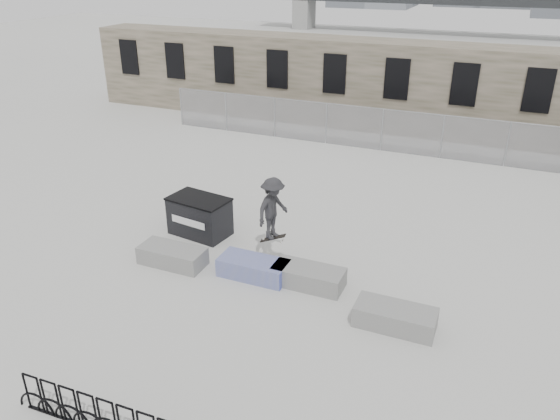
% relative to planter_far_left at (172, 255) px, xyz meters
% --- Properties ---
extents(ground, '(120.00, 120.00, 0.00)m').
position_rel_planter_far_left_xyz_m(ground, '(3.26, 0.30, -0.30)').
color(ground, '#BBBBB5').
rests_on(ground, ground).
extents(stone_wall, '(36.00, 2.58, 4.50)m').
position_rel_planter_far_left_xyz_m(stone_wall, '(3.26, 16.54, 1.96)').
color(stone_wall, brown).
rests_on(stone_wall, ground).
extents(chainlink_fence, '(22.06, 0.06, 2.02)m').
position_rel_planter_far_left_xyz_m(chainlink_fence, '(3.26, 12.80, 0.74)').
color(chainlink_fence, gray).
rests_on(chainlink_fence, ground).
extents(planter_far_left, '(2.00, 0.90, 0.55)m').
position_rel_planter_far_left_xyz_m(planter_far_left, '(0.00, 0.00, 0.00)').
color(planter_far_left, gray).
rests_on(planter_far_left, ground).
extents(planter_center_left, '(2.00, 0.90, 0.55)m').
position_rel_planter_far_left_xyz_m(planter_center_left, '(2.54, 0.32, 0.00)').
color(planter_center_left, '#3947AD').
rests_on(planter_center_left, ground).
extents(planter_center_right, '(2.00, 0.90, 0.55)m').
position_rel_planter_far_left_xyz_m(planter_center_right, '(4.16, 0.50, 0.00)').
color(planter_center_right, gray).
rests_on(planter_center_right, ground).
extents(planter_offset, '(2.00, 0.90, 0.55)m').
position_rel_planter_far_left_xyz_m(planter_offset, '(6.80, -0.43, 0.00)').
color(planter_offset, gray).
rests_on(planter_offset, ground).
extents(dumpster, '(2.10, 1.46, 1.29)m').
position_rel_planter_far_left_xyz_m(dumpster, '(-0.24, 2.03, 0.35)').
color(dumpster, black).
rests_on(dumpster, ground).
extents(skateboarder, '(0.99, 1.35, 2.06)m').
position_rel_planter_far_left_xyz_m(skateboarder, '(2.76, 1.22, 1.52)').
color(skateboarder, '#28272A').
rests_on(skateboarder, ground).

